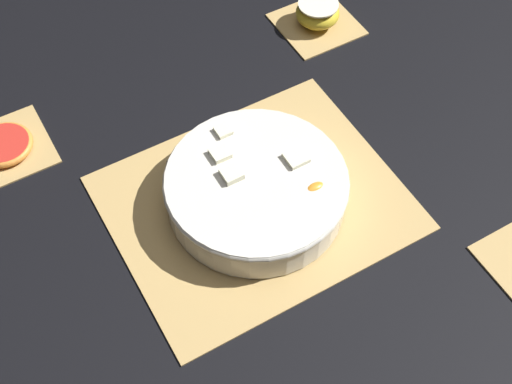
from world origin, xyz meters
TOP-DOWN VIEW (x-y plane):
  - ground_plane at (0.00, 0.00)m, footprint 6.00×6.00m
  - bamboo_mat_center at (-0.00, 0.00)m, footprint 0.42×0.35m
  - coaster_mat_near_left at (-0.29, -0.28)m, footprint 0.14×0.14m
  - coaster_mat_near_right at (0.29, -0.28)m, footprint 0.14×0.14m
  - fruit_salad_bowl at (-0.00, -0.00)m, footprint 0.27×0.27m
  - apple_half at (-0.29, -0.28)m, footprint 0.08×0.08m
  - grapefruit_slice at (0.29, -0.28)m, footprint 0.09×0.09m

SIDE VIEW (x-z plane):
  - ground_plane at x=0.00m, z-range 0.00..0.00m
  - coaster_mat_near_left at x=-0.29m, z-range 0.00..0.01m
  - coaster_mat_near_right at x=0.29m, z-range 0.00..0.01m
  - bamboo_mat_center at x=0.00m, z-range 0.00..0.01m
  - grapefruit_slice at x=0.29m, z-range 0.01..0.02m
  - apple_half at x=-0.29m, z-range 0.01..0.05m
  - fruit_salad_bowl at x=0.00m, z-range 0.01..0.07m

